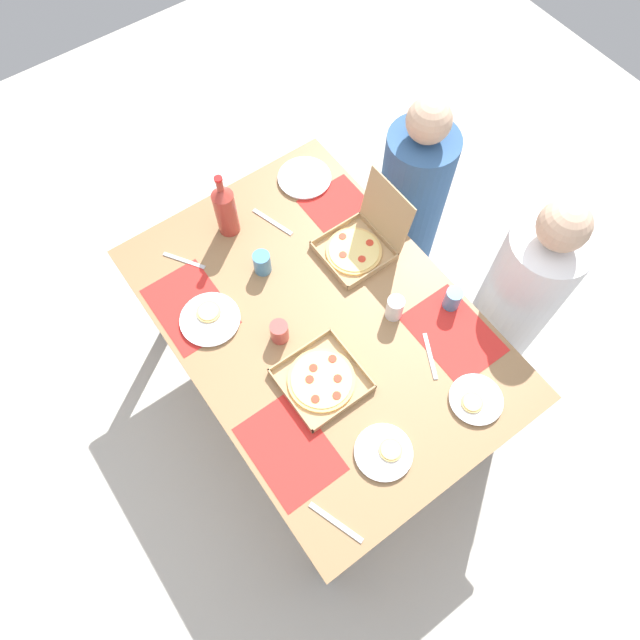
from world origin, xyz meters
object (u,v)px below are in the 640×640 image
at_px(pizza_box_corner_left, 361,242).
at_px(plate_far_right, 384,452).
at_px(pizza_box_center, 321,380).
at_px(plate_near_right, 304,178).
at_px(cup_clear_right, 279,332).
at_px(cup_red, 395,308).
at_px(cup_clear_left, 262,263).
at_px(soda_bottle, 225,209).
at_px(diner_right_seat, 515,302).
at_px(diner_left_seat, 411,203).
at_px(plate_near_left, 475,400).
at_px(plate_middle, 210,319).
at_px(cup_dark, 453,299).

relative_size(pizza_box_corner_left, plate_far_right, 1.48).
height_order(pizza_box_center, plate_near_right, pizza_box_center).
bearing_deg(pizza_box_center, cup_clear_right, -174.40).
height_order(pizza_box_corner_left, cup_red, pizza_box_corner_left).
distance_m(cup_red, cup_clear_left, 0.56).
xyz_separation_m(cup_clear_right, cup_clear_left, (-0.29, 0.11, 0.00)).
xyz_separation_m(soda_bottle, diner_right_seat, (0.93, 0.85, -0.32)).
relative_size(pizza_box_center, cup_red, 2.63).
xyz_separation_m(pizza_box_center, diner_left_seat, (-0.56, 0.94, -0.24)).
height_order(pizza_box_center, cup_clear_right, cup_clear_right).
distance_m(plate_far_right, plate_near_left, 0.39).
relative_size(pizza_box_corner_left, plate_middle, 1.29).
bearing_deg(plate_near_left, cup_clear_left, -160.89).
xyz_separation_m(plate_far_right, diner_right_seat, (-0.20, 0.92, -0.20)).
height_order(plate_near_left, cup_clear_left, cup_clear_left).
xyz_separation_m(plate_far_right, diner_left_seat, (-0.90, 0.92, -0.24)).
xyz_separation_m(pizza_box_center, plate_far_right, (0.35, 0.02, -0.00)).
xyz_separation_m(cup_dark, diner_left_seat, (-0.60, 0.33, -0.28)).
bearing_deg(cup_red, diner_right_seat, 69.70).
xyz_separation_m(diner_left_seat, diner_right_seat, (0.70, 0.00, 0.04)).
distance_m(pizza_box_corner_left, diner_right_seat, 0.74).
bearing_deg(diner_left_seat, plate_near_right, -120.42).
distance_m(plate_near_right, cup_clear_right, 0.78).
xyz_separation_m(plate_far_right, soda_bottle, (-1.13, 0.07, 0.12)).
bearing_deg(plate_far_right, diner_left_seat, 134.61).
bearing_deg(plate_middle, cup_clear_left, 103.88).
xyz_separation_m(cup_clear_left, diner_right_seat, (0.67, 0.85, -0.24)).
height_order(pizza_box_center, plate_near_left, pizza_box_center).
bearing_deg(cup_red, pizza_box_corner_left, 165.49).
relative_size(pizza_box_corner_left, diner_left_seat, 0.27).
height_order(pizza_box_corner_left, cup_dark, pizza_box_corner_left).
distance_m(plate_near_left, cup_clear_right, 0.77).
distance_m(pizza_box_center, plate_middle, 0.50).
bearing_deg(cup_red, plate_near_left, 2.39).
xyz_separation_m(cup_clear_right, diner_right_seat, (0.38, 0.96, -0.24)).
relative_size(cup_clear_right, cup_dark, 0.97).
height_order(plate_near_left, cup_red, cup_red).
relative_size(plate_near_right, cup_dark, 2.46).
bearing_deg(diner_right_seat, diner_left_seat, 180.00).
bearing_deg(diner_right_seat, pizza_box_center, -98.55).
bearing_deg(cup_clear_right, diner_left_seat, 108.35).
distance_m(plate_near_right, plate_near_left, 1.21).
relative_size(plate_near_left, cup_dark, 2.05).
relative_size(plate_far_right, cup_dark, 2.14).
relative_size(pizza_box_center, plate_far_right, 1.39).
height_order(pizza_box_corner_left, plate_near_left, pizza_box_corner_left).
height_order(plate_near_left, cup_clear_right, cup_clear_right).
height_order(pizza_box_center, plate_middle, pizza_box_center).
height_order(soda_bottle, cup_clear_left, soda_bottle).
bearing_deg(soda_bottle, plate_far_right, -3.34).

